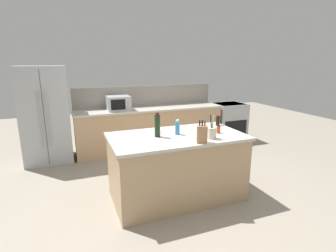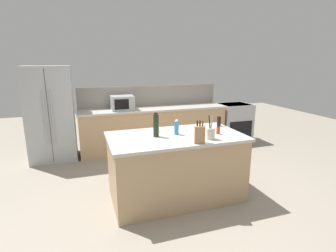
% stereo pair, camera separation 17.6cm
% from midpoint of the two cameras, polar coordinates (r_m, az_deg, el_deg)
% --- Properties ---
extents(ground_plane, '(14.00, 14.00, 0.00)m').
position_cam_midpoint_polar(ground_plane, '(4.03, 2.94, -14.99)').
color(ground_plane, gray).
extents(back_counter_run, '(3.26, 0.66, 0.94)m').
position_cam_midpoint_polar(back_counter_run, '(5.89, -2.12, -0.53)').
color(back_counter_run, tan).
rests_on(back_counter_run, ground_plane).
extents(wall_backsplash, '(3.22, 0.03, 0.46)m').
position_cam_midpoint_polar(wall_backsplash, '(6.05, -3.03, 6.60)').
color(wall_backsplash, gray).
rests_on(wall_backsplash, back_counter_run).
extents(kitchen_island, '(1.88, 1.04, 0.94)m').
position_cam_midpoint_polar(kitchen_island, '(3.82, 3.03, -8.79)').
color(kitchen_island, tan).
rests_on(kitchen_island, ground_plane).
extents(refrigerator, '(0.87, 0.75, 1.86)m').
position_cam_midpoint_polar(refrigerator, '(5.63, -23.35, 2.43)').
color(refrigerator, '#ADB2B7').
rests_on(refrigerator, ground_plane).
extents(range_oven, '(0.76, 0.65, 0.92)m').
position_cam_midpoint_polar(range_oven, '(6.74, 14.83, 0.85)').
color(range_oven, '#ADB2B7').
rests_on(range_oven, ground_plane).
extents(microwave, '(0.47, 0.39, 0.30)m').
position_cam_midpoint_polar(microwave, '(5.61, -9.02, 5.01)').
color(microwave, '#ADB2B7').
rests_on(microwave, back_counter_run).
extents(knife_block, '(0.16, 0.14, 0.29)m').
position_cam_midpoint_polar(knife_block, '(3.32, 8.42, -1.82)').
color(knife_block, '#A87C54').
rests_on(knife_block, kitchen_island).
extents(utensil_crock, '(0.12, 0.12, 0.32)m').
position_cam_midpoint_polar(utensil_crock, '(3.52, 10.64, -1.54)').
color(utensil_crock, beige).
rests_on(utensil_crock, kitchen_island).
extents(spice_jar_paprika, '(0.05, 0.05, 0.11)m').
position_cam_midpoint_polar(spice_jar_paprika, '(3.80, 12.17, -0.89)').
color(spice_jar_paprika, '#B73D1E').
rests_on(spice_jar_paprika, kitchen_island).
extents(dish_soap_bottle, '(0.06, 0.06, 0.21)m').
position_cam_midpoint_polar(dish_soap_bottle, '(3.68, 3.23, -0.37)').
color(dish_soap_bottle, '#3384BC').
rests_on(dish_soap_bottle, kitchen_island).
extents(soy_sauce_bottle, '(0.06, 0.06, 0.17)m').
position_cam_midpoint_polar(soy_sauce_bottle, '(4.26, 12.19, 1.06)').
color(soy_sauce_bottle, black).
rests_on(soy_sauce_bottle, kitchen_island).
extents(wine_bottle, '(0.08, 0.08, 0.34)m').
position_cam_midpoint_polar(wine_bottle, '(3.56, -1.21, 0.14)').
color(wine_bottle, black).
rests_on(wine_bottle, kitchen_island).
extents(spice_jar_oregano, '(0.05, 0.05, 0.10)m').
position_cam_midpoint_polar(spice_jar_oregano, '(3.83, -1.05, -0.61)').
color(spice_jar_oregano, '#567038').
rests_on(spice_jar_oregano, kitchen_island).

